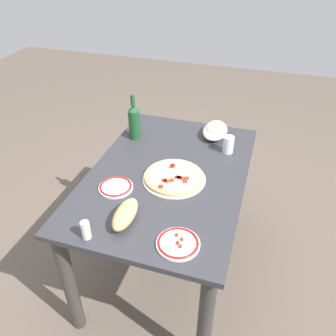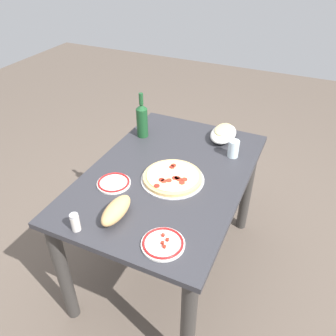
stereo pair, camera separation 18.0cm
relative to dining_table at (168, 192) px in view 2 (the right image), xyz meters
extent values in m
plane|color=brown|center=(0.00, 0.00, -0.62)|extent=(8.00, 8.00, 0.00)
cube|color=#2D2D33|center=(0.00, 0.00, 0.12)|extent=(1.22, 0.82, 0.03)
cylinder|color=#33302D|center=(-0.55, -0.35, -0.26)|extent=(0.07, 0.07, 0.72)
cylinder|color=#33302D|center=(0.55, -0.35, -0.26)|extent=(0.07, 0.07, 0.72)
cylinder|color=#33302D|center=(-0.55, 0.35, -0.26)|extent=(0.07, 0.07, 0.72)
cylinder|color=#33302D|center=(0.55, 0.35, -0.26)|extent=(0.07, 0.07, 0.72)
cylinder|color=#B7B7BC|center=(0.05, 0.05, 0.14)|extent=(0.33, 0.33, 0.01)
cylinder|color=#DBB26B|center=(0.05, 0.05, 0.15)|extent=(0.31, 0.31, 0.02)
cylinder|color=beige|center=(0.05, 0.05, 0.16)|extent=(0.27, 0.27, 0.01)
cylinder|color=#B22D1E|center=(0.10, 0.05, 0.17)|extent=(0.03, 0.03, 0.00)
cylinder|color=maroon|center=(-0.01, 0.02, 0.17)|extent=(0.03, 0.03, 0.00)
cylinder|color=maroon|center=(0.07, 0.07, 0.17)|extent=(0.03, 0.03, 0.00)
cylinder|color=maroon|center=(0.16, 0.01, 0.17)|extent=(0.03, 0.03, 0.00)
cylinder|color=#B22D1E|center=(0.06, 0.12, 0.17)|extent=(0.03, 0.03, 0.00)
cylinder|color=#B22D1E|center=(0.12, 0.03, 0.17)|extent=(0.03, 0.03, 0.00)
cylinder|color=#B22D1E|center=(-0.03, 0.02, 0.17)|extent=(0.03, 0.03, 0.00)
cylinder|color=maroon|center=(0.06, 0.08, 0.17)|extent=(0.03, 0.03, 0.00)
cylinder|color=#B22D1E|center=(0.07, 0.09, 0.17)|extent=(0.03, 0.03, 0.00)
cylinder|color=maroon|center=(0.11, 0.01, 0.17)|extent=(0.03, 0.03, 0.00)
cylinder|color=#B22D1E|center=(0.09, 0.12, 0.17)|extent=(0.03, 0.03, 0.00)
ellipsoid|color=white|center=(-0.47, 0.16, 0.17)|extent=(0.24, 0.15, 0.07)
ellipsoid|color=#AD2819|center=(-0.47, 0.16, 0.18)|extent=(0.20, 0.12, 0.03)
ellipsoid|color=#EFD684|center=(-0.47, 0.16, 0.20)|extent=(0.17, 0.10, 0.02)
cylinder|color=#194723|center=(-0.29, -0.31, 0.23)|extent=(0.07, 0.07, 0.18)
cone|color=#194723|center=(-0.29, -0.31, 0.34)|extent=(0.07, 0.07, 0.03)
cylinder|color=#194723|center=(-0.29, -0.31, 0.39)|extent=(0.03, 0.03, 0.07)
cylinder|color=silver|center=(-0.30, 0.27, 0.19)|extent=(0.06, 0.06, 0.10)
cylinder|color=white|center=(0.21, -0.21, 0.14)|extent=(0.17, 0.17, 0.01)
torus|color=red|center=(0.21, -0.21, 0.15)|extent=(0.16, 0.16, 0.01)
cylinder|color=white|center=(0.47, 0.19, 0.14)|extent=(0.18, 0.18, 0.01)
torus|color=red|center=(0.47, 0.19, 0.15)|extent=(0.17, 0.17, 0.01)
cube|color=#AD2819|center=(0.45, 0.20, 0.15)|extent=(0.01, 0.01, 0.01)
cube|color=#AD2819|center=(0.47, 0.19, 0.15)|extent=(0.01, 0.01, 0.01)
cube|color=#AD2819|center=(0.44, 0.18, 0.15)|extent=(0.01, 0.01, 0.01)
cube|color=#AD2819|center=(0.49, 0.21, 0.15)|extent=(0.01, 0.01, 0.01)
ellipsoid|color=tan|center=(0.41, -0.07, 0.18)|extent=(0.21, 0.09, 0.08)
cylinder|color=silver|center=(0.55, -0.19, 0.17)|extent=(0.04, 0.04, 0.07)
cylinder|color=#B7B7BC|center=(0.55, -0.19, 0.22)|extent=(0.04, 0.04, 0.01)
camera|label=1|loc=(1.40, 0.44, 1.21)|focal=36.27mm
camera|label=2|loc=(1.34, 0.61, 1.21)|focal=36.27mm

